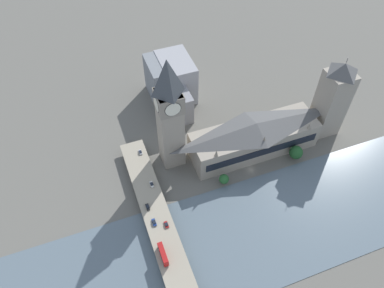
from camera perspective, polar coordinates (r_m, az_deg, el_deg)
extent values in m
plane|color=#605E56|center=(236.65, 8.97, -3.89)|extent=(600.00, 600.00, 0.00)
cube|color=slate|center=(219.77, 13.50, -11.39)|extent=(65.27, 360.00, 0.30)
cube|color=gray|center=(240.04, 9.39, 0.65)|extent=(23.45, 81.22, 19.06)
cube|color=black|center=(232.95, 10.72, -1.25)|extent=(0.40, 74.72, 5.72)
pyramid|color=#4C4C4C|center=(231.14, 9.76, 2.65)|extent=(22.98, 79.60, 5.39)
cone|color=gray|center=(239.47, 17.47, 2.66)|extent=(2.20, 2.20, 5.00)
cone|color=gray|center=(225.28, 10.98, 0.75)|extent=(2.20, 2.20, 5.00)
cone|color=gray|center=(214.63, 3.74, -1.39)|extent=(2.20, 2.20, 5.00)
cube|color=gray|center=(217.99, -3.28, 2.27)|extent=(13.19, 13.19, 56.14)
cube|color=gray|center=(202.39, -3.55, 6.55)|extent=(13.98, 13.98, 11.87)
cylinder|color=black|center=(197.65, -2.94, 5.31)|extent=(0.50, 9.31, 9.31)
cylinder|color=silver|center=(197.55, -2.93, 5.28)|extent=(0.62, 8.62, 8.62)
cylinder|color=black|center=(207.24, -4.14, 7.74)|extent=(0.50, 9.31, 9.31)
cylinder|color=silver|center=(207.34, -4.15, 7.76)|extent=(0.62, 8.62, 8.62)
cylinder|color=black|center=(203.84, -1.73, 7.01)|extent=(9.31, 0.50, 9.31)
cylinder|color=silver|center=(203.87, -1.70, 7.02)|extent=(8.62, 0.62, 8.62)
cylinder|color=black|center=(201.15, -5.39, 6.08)|extent=(9.31, 0.50, 9.31)
cylinder|color=silver|center=(201.13, -5.43, 6.07)|extent=(8.62, 0.62, 8.62)
pyramid|color=#383D42|center=(191.54, -3.79, 10.20)|extent=(13.46, 13.46, 21.33)
cube|color=gray|center=(255.13, 20.38, 5.85)|extent=(15.89, 15.89, 47.78)
pyramid|color=#4C4C4C|center=(238.48, 22.16, 10.61)|extent=(15.89, 15.89, 7.15)
cylinder|color=#333338|center=(235.34, 22.55, 11.66)|extent=(0.30, 0.30, 4.00)
cube|color=gray|center=(202.02, -3.20, -17.02)|extent=(3.00, 12.54, 4.98)
cube|color=gray|center=(230.45, -7.67, -4.66)|extent=(3.00, 12.54, 4.98)
cube|color=gray|center=(199.19, -3.24, -16.67)|extent=(162.53, 14.75, 1.20)
cube|color=red|center=(197.34, -4.42, -16.53)|extent=(11.77, 2.58, 2.03)
cube|color=black|center=(196.97, -4.43, -16.49)|extent=(10.59, 2.64, 0.89)
cube|color=red|center=(195.34, -4.46, -16.27)|extent=(11.53, 2.58, 2.38)
cube|color=black|center=(195.23, -4.46, -16.25)|extent=(10.59, 2.64, 1.14)
cube|color=#A01515|center=(194.18, -4.49, -16.11)|extent=(11.41, 2.45, 0.16)
cylinder|color=black|center=(200.32, -4.52, -15.32)|extent=(1.15, 0.28, 1.15)
cylinder|color=black|center=(200.15, -5.19, -15.51)|extent=(1.15, 0.28, 1.15)
cylinder|color=black|center=(196.33, -3.62, -17.76)|extent=(1.15, 0.28, 1.15)
cylinder|color=black|center=(196.16, -4.30, -17.97)|extent=(1.15, 0.28, 1.15)
cube|color=navy|center=(207.08, -5.80, -11.80)|extent=(4.42, 1.82, 0.71)
cube|color=black|center=(206.47, -5.80, -11.74)|extent=(2.30, 1.64, 0.54)
cylinder|color=black|center=(208.22, -5.72, -11.37)|extent=(0.67, 0.22, 0.67)
cylinder|color=black|center=(208.10, -6.16, -11.50)|extent=(0.67, 0.22, 0.67)
cylinder|color=black|center=(206.54, -5.43, -12.17)|extent=(0.67, 0.22, 0.67)
cylinder|color=black|center=(206.41, -5.88, -12.30)|extent=(0.67, 0.22, 0.67)
cube|color=silver|center=(236.10, -7.88, -1.24)|extent=(3.91, 1.77, 0.57)
cube|color=black|center=(235.59, -7.88, -1.18)|extent=(2.03, 1.60, 0.56)
cylinder|color=black|center=(237.29, -7.78, -0.96)|extent=(0.63, 0.22, 0.63)
cylinder|color=black|center=(237.14, -8.15, -1.06)|extent=(0.63, 0.22, 0.63)
cylinder|color=black|center=(235.36, -7.59, -1.49)|extent=(0.63, 0.22, 0.63)
cylinder|color=black|center=(235.21, -7.96, -1.59)|extent=(0.63, 0.22, 0.63)
cube|color=black|center=(212.31, -6.77, -9.51)|extent=(4.08, 1.76, 0.71)
cube|color=black|center=(211.72, -6.78, -9.44)|extent=(2.12, 1.59, 0.53)
cylinder|color=black|center=(213.42, -6.68, -9.14)|extent=(0.66, 0.22, 0.66)
cylinder|color=black|center=(213.31, -7.09, -9.26)|extent=(0.66, 0.22, 0.66)
cylinder|color=black|center=(211.77, -6.44, -9.83)|extent=(0.66, 0.22, 0.66)
cylinder|color=black|center=(211.66, -6.86, -9.95)|extent=(0.66, 0.22, 0.66)
cube|color=maroon|center=(205.97, -3.93, -12.16)|extent=(4.00, 1.90, 0.55)
cube|color=black|center=(205.44, -3.93, -12.11)|extent=(2.08, 1.71, 0.53)
cylinder|color=black|center=(206.95, -3.83, -11.76)|extent=(0.67, 0.22, 0.67)
cylinder|color=black|center=(206.77, -4.29, -11.90)|extent=(0.67, 0.22, 0.67)
cylinder|color=black|center=(205.51, -3.56, -12.46)|extent=(0.67, 0.22, 0.67)
cylinder|color=black|center=(205.33, -4.03, -12.61)|extent=(0.67, 0.22, 0.67)
cube|color=silver|center=(220.41, -6.16, -6.13)|extent=(4.23, 1.85, 0.65)
cube|color=black|center=(219.87, -6.17, -6.07)|extent=(2.20, 1.67, 0.48)
cylinder|color=black|center=(221.60, -6.07, -5.77)|extent=(0.71, 0.22, 0.71)
cylinder|color=black|center=(221.43, -6.49, -5.89)|extent=(0.71, 0.22, 0.71)
cylinder|color=black|center=(219.77, -5.83, -6.43)|extent=(0.71, 0.22, 0.71)
cylinder|color=black|center=(219.60, -6.25, -6.55)|extent=(0.71, 0.22, 0.71)
cube|color=slate|center=(271.70, -4.76, 9.69)|extent=(29.10, 17.03, 29.58)
cube|color=gray|center=(259.46, -2.66, 6.30)|extent=(26.70, 18.82, 21.11)
cube|color=#939399|center=(272.89, -2.44, 10.10)|extent=(32.71, 21.88, 30.04)
cylinder|color=brown|center=(246.66, 15.32, -1.99)|extent=(0.70, 0.70, 2.91)
sphere|color=#1E4C23|center=(242.84, 15.56, -1.23)|extent=(8.59, 8.59, 8.59)
cylinder|color=brown|center=(227.25, 4.83, -5.90)|extent=(0.70, 0.70, 2.57)
sphere|color=#235628|center=(224.12, 4.89, -5.34)|extent=(6.02, 6.02, 6.02)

